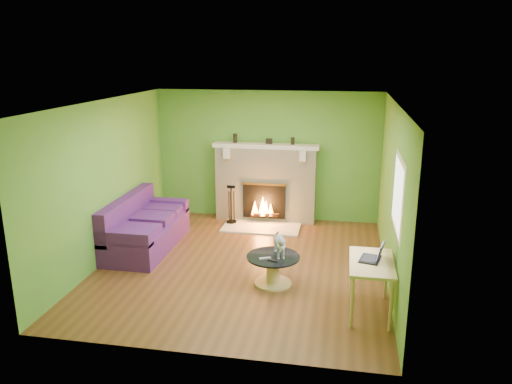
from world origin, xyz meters
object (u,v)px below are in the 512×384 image
sofa (144,228)px  cat (279,244)px  coffee_table (273,268)px  desk (371,268)px

sofa → cat: (2.52, -0.98, 0.27)m
coffee_table → cat: size_ratio=1.38×
coffee_table → sofa: bearing=157.1°
coffee_table → desk: 1.54m
desk → cat: cat is taller
sofa → coffee_table: bearing=-22.9°
sofa → desk: (3.81, -1.63, 0.28)m
desk → cat: (-1.29, 0.64, -0.01)m
cat → desk: bearing=-43.3°
cat → sofa: bearing=142.0°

